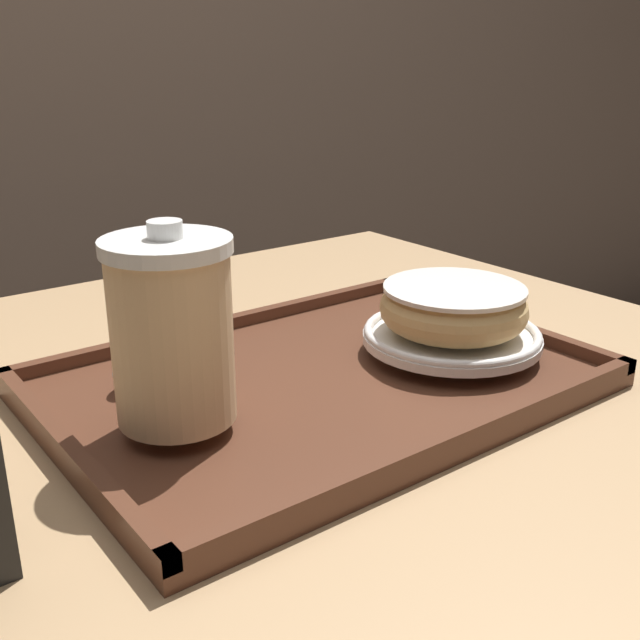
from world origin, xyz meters
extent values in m
cube|color=tan|center=(0.00, 0.00, 0.73)|extent=(0.93, 0.90, 0.03)
cube|color=#512D1E|center=(0.04, 0.01, 0.75)|extent=(0.45, 0.32, 0.01)
cube|color=#512D1E|center=(0.04, -0.14, 0.77)|extent=(0.45, 0.01, 0.01)
cube|color=#512D1E|center=(0.04, 0.17, 0.77)|extent=(0.45, 0.01, 0.01)
cube|color=#512D1E|center=(-0.18, 0.01, 0.77)|extent=(0.01, 0.32, 0.01)
cube|color=#512D1E|center=(0.25, 0.01, 0.77)|extent=(0.01, 0.32, 0.01)
cylinder|color=#E0B784|center=(-0.11, 0.00, 0.83)|extent=(0.09, 0.09, 0.12)
cylinder|color=white|center=(-0.11, 0.00, 0.90)|extent=(0.09, 0.09, 0.01)
cylinder|color=white|center=(-0.11, 0.00, 0.91)|extent=(0.02, 0.02, 0.01)
cylinder|color=white|center=(0.16, -0.02, 0.78)|extent=(0.16, 0.16, 0.01)
torus|color=white|center=(0.16, -0.02, 0.78)|extent=(0.16, 0.16, 0.01)
torus|color=#DBB270|center=(0.16, -0.02, 0.81)|extent=(0.13, 0.13, 0.04)
cylinder|color=white|center=(0.16, -0.02, 0.82)|extent=(0.13, 0.13, 0.00)
ellipsoid|color=silver|center=(-0.10, 0.09, 0.78)|extent=(0.04, 0.04, 0.01)
cube|color=silver|center=(-0.05, 0.13, 0.77)|extent=(0.08, 0.06, 0.00)
camera|label=1|loc=(-0.32, -0.45, 1.02)|focal=42.00mm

